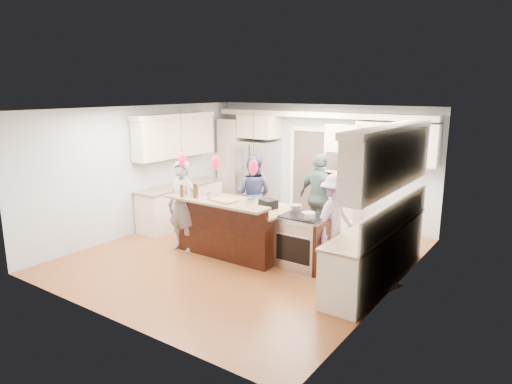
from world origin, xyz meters
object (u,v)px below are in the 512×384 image
Objects in this scene: refrigerator at (258,177)px; island_range at (304,241)px; person_bar_end at (182,206)px; kitchen_island at (237,227)px; person_far_left at (253,194)px.

island_range is (2.71, -2.49, -0.44)m from refrigerator.
person_bar_end is at bearing -165.45° from island_range.
person_far_left is at bearing 111.28° from kitchen_island.
refrigerator is 1.07× the size of person_far_left.
kitchen_island is at bearing 98.77° from person_far_left.
refrigerator is 1.03× the size of person_bar_end.
person_far_left reaches higher than island_range.
island_range is at bearing 3.10° from kitchen_island.
kitchen_island is 1.20× the size of person_bar_end.
person_far_left is at bearing 70.17° from person_bar_end.
island_range is at bearing 136.90° from person_far_left.
refrigerator is 0.86× the size of kitchen_island.
refrigerator reaches higher than island_range.
refrigerator is 3.71m from island_range.
person_far_left is (0.84, -1.39, -0.06)m from refrigerator.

